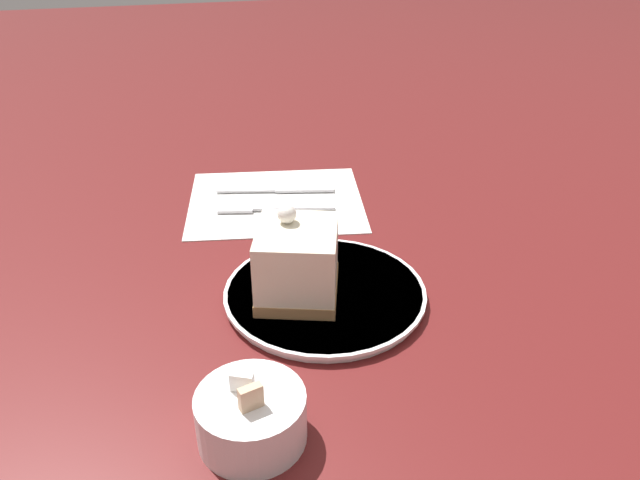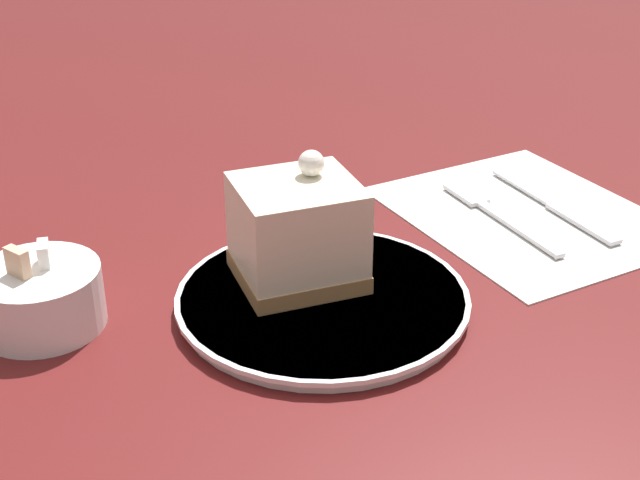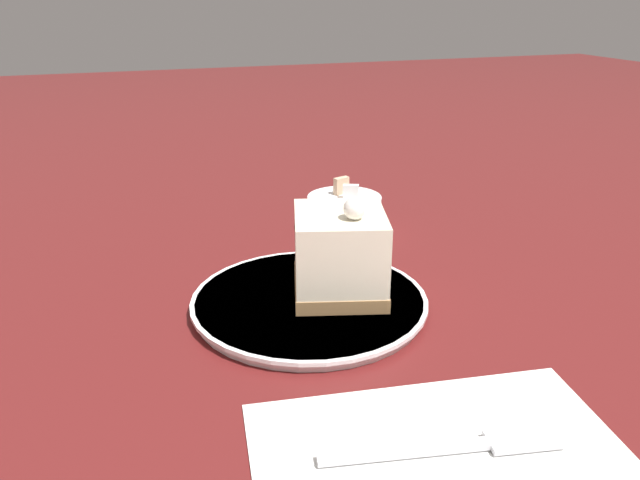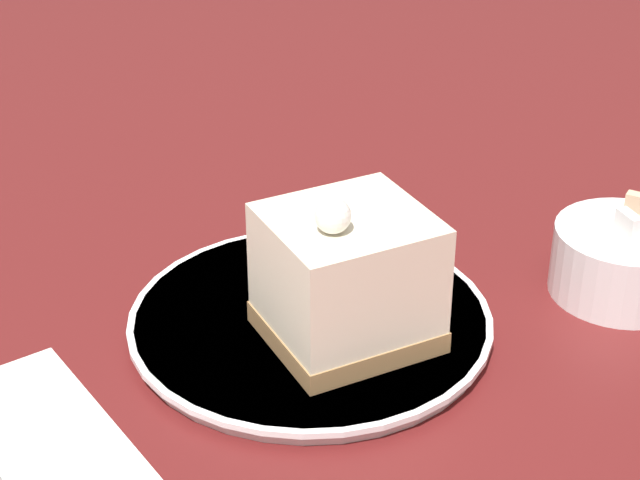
{
  "view_description": "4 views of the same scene",
  "coord_description": "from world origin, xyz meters",
  "px_view_note": "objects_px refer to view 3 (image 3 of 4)",
  "views": [
    {
      "loc": [
        -0.54,
        0.1,
        0.42
      ],
      "look_at": [
        0.05,
        -0.04,
        0.07
      ],
      "focal_mm": 35.0,
      "sensor_mm": 36.0,
      "label": 1
    },
    {
      "loc": [
        -0.33,
        -0.52,
        0.37
      ],
      "look_at": [
        0.02,
        -0.05,
        0.07
      ],
      "focal_mm": 50.0,
      "sensor_mm": 36.0,
      "label": 2
    },
    {
      "loc": [
        0.55,
        -0.21,
        0.29
      ],
      "look_at": [
        0.02,
        -0.02,
        0.07
      ],
      "focal_mm": 35.0,
      "sensor_mm": 36.0,
      "label": 3
    },
    {
      "loc": [
        0.41,
        0.38,
        0.39
      ],
      "look_at": [
        0.02,
        -0.04,
        0.06
      ],
      "focal_mm": 60.0,
      "sensor_mm": 36.0,
      "label": 4
    }
  ],
  "objects_px": {
    "cake_slice": "(340,254)",
    "sugar_bowl": "(344,214)",
    "fork": "(463,446)",
    "plate": "(309,302)"
  },
  "relations": [
    {
      "from": "plate",
      "to": "fork",
      "type": "xyz_separation_m",
      "value": [
        0.23,
        0.04,
        -0.0
      ]
    },
    {
      "from": "fork",
      "to": "sugar_bowl",
      "type": "bearing_deg",
      "value": -179.18
    },
    {
      "from": "sugar_bowl",
      "to": "cake_slice",
      "type": "bearing_deg",
      "value": -22.4
    },
    {
      "from": "plate",
      "to": "sugar_bowl",
      "type": "distance_m",
      "value": 0.22
    },
    {
      "from": "cake_slice",
      "to": "fork",
      "type": "relative_size",
      "value": 0.68
    },
    {
      "from": "fork",
      "to": "cake_slice",
      "type": "bearing_deg",
      "value": -168.41
    },
    {
      "from": "cake_slice",
      "to": "fork",
      "type": "distance_m",
      "value": 0.24
    },
    {
      "from": "plate",
      "to": "cake_slice",
      "type": "distance_m",
      "value": 0.06
    },
    {
      "from": "plate",
      "to": "sugar_bowl",
      "type": "bearing_deg",
      "value": 149.79
    },
    {
      "from": "cake_slice",
      "to": "sugar_bowl",
      "type": "bearing_deg",
      "value": 173.76
    }
  ]
}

